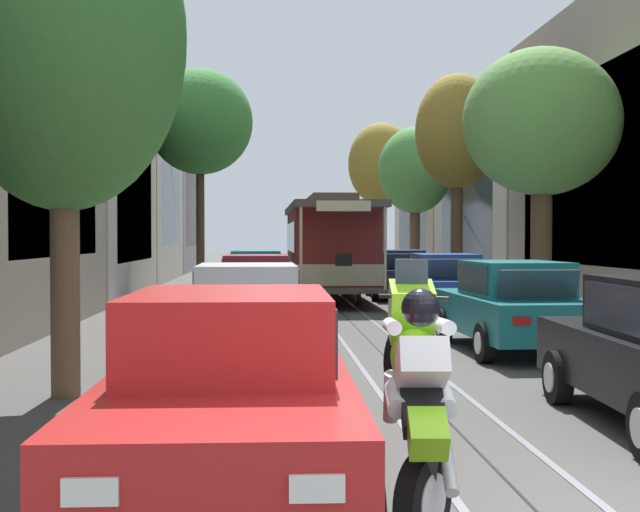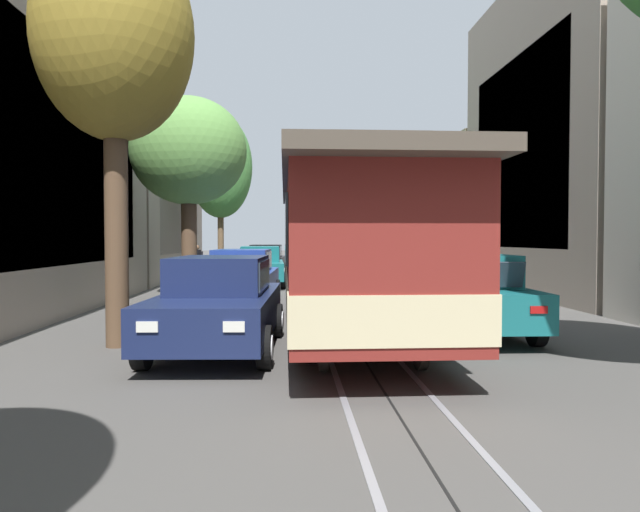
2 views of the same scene
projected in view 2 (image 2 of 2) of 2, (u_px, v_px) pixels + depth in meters
name	position (u px, v px, depth m)	size (l,w,h in m)	color
ground_plane	(347.00, 332.00, 11.39)	(160.00, 160.00, 0.00)	#4C4947
trolley_track_rails	(370.00, 368.00, 8.15)	(1.14, 60.42, 0.01)	gray
parked_car_red_near_left	(352.00, 259.00, 30.71)	(2.04, 4.38, 1.58)	red
parked_car_silver_second_left	(369.00, 264.00, 24.23)	(2.05, 4.38, 1.58)	#B7B7BC
parked_car_maroon_mid_left	(400.00, 274.00, 17.32)	(2.03, 4.37, 1.58)	maroon
parked_car_teal_fourth_left	(465.00, 294.00, 11.09)	(2.06, 4.38, 1.58)	#196B70
parked_car_black_near_right	(266.00, 260.00, 28.39)	(2.11, 4.41, 1.58)	black
parked_car_teal_second_right	(260.00, 266.00, 22.38)	(2.10, 4.40, 1.58)	#196B70
parked_car_blue_mid_right	(242.00, 277.00, 15.81)	(2.13, 4.42, 1.58)	#233D93
parked_car_navy_fourth_right	(219.00, 303.00, 9.45)	(2.13, 4.42, 1.58)	#19234C
street_tree_kerb_left_near	(410.00, 184.00, 26.40)	(3.04, 2.56, 6.68)	brown
street_tree_kerb_right_near	(220.00, 167.00, 26.26)	(2.97, 2.62, 7.63)	brown
street_tree_kerb_right_second	(189.00, 153.00, 17.65)	(3.64, 3.05, 6.34)	brown
street_tree_kerb_right_mid	(114.00, 38.00, 9.67)	(2.71, 2.64, 7.28)	brown
cable_car_trolley	(354.00, 251.00, 10.11)	(2.64, 9.15, 3.28)	maroon
motorcycle_with_rider	(327.00, 255.00, 31.22)	(0.53, 1.84, 1.84)	black
pedestrian_on_left_pavement	(197.00, 260.00, 26.51)	(0.55, 0.42, 1.59)	#4C4233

